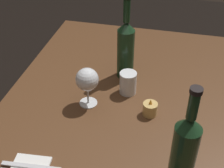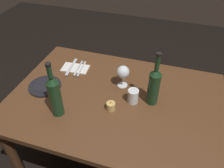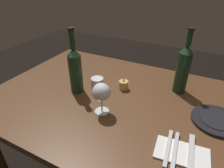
% 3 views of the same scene
% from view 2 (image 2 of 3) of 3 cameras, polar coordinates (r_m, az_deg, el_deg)
% --- Properties ---
extents(ground_plane, '(6.00, 6.00, 0.00)m').
position_cam_2_polar(ground_plane, '(1.95, 0.73, -19.56)').
color(ground_plane, black).
extents(dining_table, '(1.30, 0.90, 0.74)m').
position_cam_2_polar(dining_table, '(1.43, 0.95, -6.20)').
color(dining_table, '#56351E').
rests_on(dining_table, ground).
extents(wine_glass_left, '(0.08, 0.08, 0.15)m').
position_cam_2_polar(wine_glass_left, '(1.39, 2.84, 3.01)').
color(wine_glass_left, white).
rests_on(wine_glass_left, dining_table).
extents(wine_bottle, '(0.07, 0.07, 0.34)m').
position_cam_2_polar(wine_bottle, '(1.28, 10.76, -0.30)').
color(wine_bottle, '#19381E').
rests_on(wine_bottle, dining_table).
extents(wine_bottle_second, '(0.07, 0.07, 0.34)m').
position_cam_2_polar(wine_bottle_second, '(1.22, -14.50, -2.80)').
color(wine_bottle_second, '#19381E').
rests_on(wine_bottle_second, dining_table).
extents(water_tumbler, '(0.06, 0.06, 0.09)m').
position_cam_2_polar(water_tumbler, '(1.33, 5.46, -3.19)').
color(water_tumbler, white).
rests_on(water_tumbler, dining_table).
extents(votive_candle, '(0.05, 0.05, 0.07)m').
position_cam_2_polar(votive_candle, '(1.28, -0.31, -5.77)').
color(votive_candle, '#DBB266').
rests_on(votive_candle, dining_table).
extents(dinner_plate, '(0.21, 0.21, 0.02)m').
position_cam_2_polar(dinner_plate, '(1.51, -16.88, -0.49)').
color(dinner_plate, black).
rests_on(dinner_plate, dining_table).
extents(folded_napkin, '(0.20, 0.13, 0.01)m').
position_cam_2_polar(folded_napkin, '(1.63, -9.42, 4.04)').
color(folded_napkin, white).
rests_on(folded_napkin, dining_table).
extents(fork_inner, '(0.03, 0.18, 0.00)m').
position_cam_2_polar(fork_inner, '(1.61, -8.64, 4.08)').
color(fork_inner, silver).
rests_on(fork_inner, folded_napkin).
extents(fork_outer, '(0.03, 0.18, 0.00)m').
position_cam_2_polar(fork_outer, '(1.60, -7.83, 3.93)').
color(fork_outer, silver).
rests_on(fork_outer, folded_napkin).
extents(table_knife, '(0.04, 0.21, 0.00)m').
position_cam_2_polar(table_knife, '(1.63, -10.40, 4.40)').
color(table_knife, silver).
rests_on(table_knife, folded_napkin).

